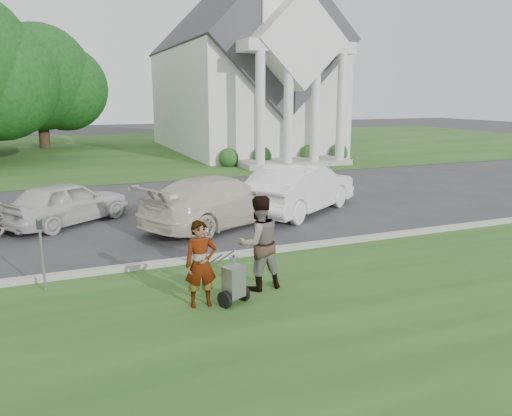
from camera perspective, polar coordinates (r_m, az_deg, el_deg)
ground at (r=11.46m, az=-3.74°, el=-6.77°), size 120.00×120.00×0.00m
grass_strip at (r=8.87m, az=2.52°, el=-12.76°), size 80.00×7.00×0.01m
church_lawn at (r=37.62m, az=-16.85°, el=6.38°), size 80.00×30.00×0.01m
curb at (r=11.94m, az=-4.57°, el=-5.60°), size 80.00×0.18×0.15m
church at (r=35.66m, az=-1.74°, el=16.15°), size 9.19×19.00×24.10m
tree_back at (r=40.28m, az=-23.54°, el=13.01°), size 9.61×7.60×8.89m
striping_cart at (r=9.36m, az=-2.62°, el=-8.50°), size 0.85×1.17×1.01m
person_left at (r=9.20m, az=-6.32°, el=-6.47°), size 0.62×0.44×1.62m
person_right at (r=9.91m, az=0.29°, el=-4.08°), size 0.99×0.81×1.91m
parking_meter_near at (r=10.63m, az=-23.33°, el=-4.02°), size 0.11×0.10×1.51m
car_b at (r=16.11m, az=-20.83°, el=0.60°), size 4.09×3.58×1.33m
car_c at (r=14.94m, az=-4.15°, el=0.84°), size 5.56×4.15×1.50m
car_d at (r=16.63m, az=5.06°, el=2.29°), size 5.08×4.21×1.64m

